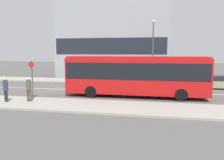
{
  "coord_description": "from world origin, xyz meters",
  "views": [
    {
      "loc": [
        8.91,
        -20.17,
        3.68
      ],
      "look_at": [
        5.39,
        -1.86,
        1.3
      ],
      "focal_mm": 35.0,
      "sensor_mm": 36.0,
      "label": 1
    }
  ],
  "objects": [
    {
      "name": "ground_plane",
      "position": [
        0.0,
        0.0,
        0.0
      ],
      "size": [
        120.0,
        120.0,
        0.0
      ],
      "primitive_type": "plane",
      "color": "#595654"
    },
    {
      "name": "sidewalk_near",
      "position": [
        0.0,
        -6.25,
        0.07
      ],
      "size": [
        44.0,
        3.5,
        0.13
      ],
      "color": "#A39E93",
      "rests_on": "ground_plane"
    },
    {
      "name": "sidewalk_far",
      "position": [
        0.0,
        6.25,
        0.07
      ],
      "size": [
        44.0,
        3.5,
        0.13
      ],
      "color": "#A39E93",
      "rests_on": "ground_plane"
    },
    {
      "name": "lane_centerline",
      "position": [
        0.0,
        0.0,
        0.0
      ],
      "size": [
        41.8,
        0.16,
        0.01
      ],
      "color": "silver",
      "rests_on": "ground_plane"
    },
    {
      "name": "apartment_block_left_tower",
      "position": [
        2.81,
        12.32,
        8.22
      ],
      "size": [
        16.17,
        5.71,
        16.45
      ],
      "color": "#9EA3A8",
      "rests_on": "ground_plane"
    },
    {
      "name": "city_bus",
      "position": [
        7.44,
        -2.16,
        1.92
      ],
      "size": [
        11.47,
        2.53,
        3.34
      ],
      "rotation": [
        0.0,
        0.0,
        0.08
      ],
      "color": "red",
      "rests_on": "ground_plane"
    },
    {
      "name": "parked_car_0",
      "position": [
        15.53,
        3.48,
        0.64
      ],
      "size": [
        4.31,
        1.77,
        1.36
      ],
      "color": "#A39E84",
      "rests_on": "ground_plane"
    },
    {
      "name": "pedestrian_near_stop",
      "position": [
        -1.52,
        -6.44,
        1.14
      ],
      "size": [
        0.34,
        0.34,
        1.77
      ],
      "rotation": [
        0.0,
        0.0,
        -0.47
      ],
      "color": "#23232D",
      "rests_on": "sidewalk_near"
    },
    {
      "name": "pedestrian_down_pavement",
      "position": [
        0.06,
        -6.02,
        1.14
      ],
      "size": [
        0.34,
        0.34,
        1.77
      ],
      "rotation": [
        0.0,
        0.0,
        3.37
      ],
      "color": "#4C4233",
      "rests_on": "sidewalk_near"
    },
    {
      "name": "bus_stop_sign",
      "position": [
        -0.18,
        -5.12,
        1.81
      ],
      "size": [
        0.44,
        0.12,
        2.89
      ],
      "color": "#4C4C51",
      "rests_on": "sidewalk_near"
    },
    {
      "name": "street_lamp",
      "position": [
        8.75,
        5.64,
        4.5
      ],
      "size": [
        0.36,
        0.36,
        7.2
      ],
      "color": "#4C4C51",
      "rests_on": "sidewalk_far"
    }
  ]
}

